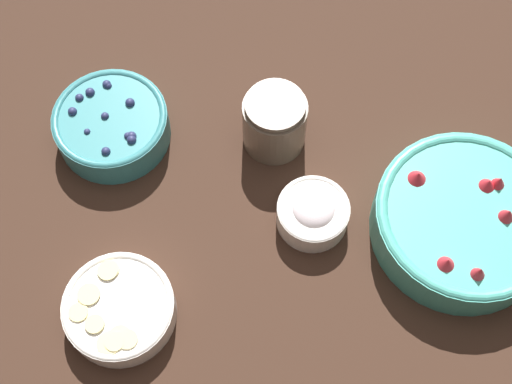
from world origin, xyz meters
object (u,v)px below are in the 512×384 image
at_px(bowl_blueberries, 112,124).
at_px(bowl_cream, 314,215).
at_px(bowl_strawberries, 464,220).
at_px(bowl_bananas, 119,309).
at_px(jar_chocolate, 274,123).

xyz_separation_m(bowl_blueberries, bowl_cream, (-0.27, 0.22, -0.01)).
xyz_separation_m(bowl_strawberries, bowl_bananas, (0.51, 0.01, -0.01)).
bearing_deg(bowl_cream, bowl_bananas, 13.61).
relative_size(bowl_cream, jar_chocolate, 1.05).
xyz_separation_m(bowl_cream, jar_chocolate, (0.02, -0.16, 0.02)).
relative_size(bowl_strawberries, bowl_cream, 2.46).
bearing_deg(bowl_strawberries, jar_chocolate, -43.96).
bearing_deg(bowl_cream, bowl_blueberries, -39.77).
bearing_deg(bowl_blueberries, bowl_bananas, 83.10).
height_order(bowl_strawberries, bowl_cream, bowl_strawberries).
bearing_deg(jar_chocolate, bowl_blueberries, -15.11).
distance_m(bowl_bananas, jar_chocolate, 0.36).
distance_m(bowl_strawberries, bowl_bananas, 0.51).
distance_m(bowl_blueberries, bowl_cream, 0.35).
bearing_deg(jar_chocolate, bowl_bananas, 39.06).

